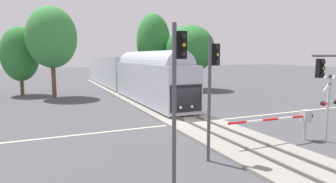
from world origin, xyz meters
TOP-DOWN VIEW (x-y plane):
  - ground_plane at (0.00, 0.00)m, footprint 220.00×220.00m
  - road_centre_stripe at (0.00, 0.00)m, footprint 44.00×0.20m
  - railway_track at (0.00, 0.00)m, footprint 4.40×80.00m
  - commuter_train at (0.00, 19.73)m, footprint 3.04×40.19m
  - crossing_gate_near at (3.30, -6.56)m, footprint 6.11×0.40m
  - crossing_signal_mast at (4.83, -7.38)m, footprint 1.36×0.44m
  - traffic_signal_median at (-2.98, -7.23)m, footprint 0.53×0.38m
  - traffic_signal_near_left at (-5.66, -9.10)m, footprint 0.53×0.38m
  - oak_far_right at (9.83, 18.81)m, footprint 7.05×7.05m
  - elm_centre_background at (6.30, 24.86)m, footprint 5.38×5.38m
  - pine_left_background at (-12.70, 22.00)m, footprint 4.58×4.58m
  - oak_behind_train at (-9.02, 18.15)m, footprint 5.77×5.77m

SIDE VIEW (x-z plane):
  - ground_plane at x=0.00m, z-range 0.00..0.00m
  - road_centre_stripe at x=0.00m, z-range 0.00..0.01m
  - railway_track at x=0.00m, z-range -0.06..0.26m
  - crossing_gate_near at x=3.30m, z-range 0.50..2.30m
  - crossing_signal_mast at x=4.83m, z-range 0.44..4.43m
  - commuter_train at x=0.00m, z-range 0.20..5.36m
  - traffic_signal_median at x=-2.98m, z-range 0.99..6.85m
  - traffic_signal_near_left at x=-5.66m, z-range 1.03..7.22m
  - pine_left_background at x=-12.70m, z-range 0.88..9.52m
  - oak_far_right at x=9.83m, z-range 1.24..10.68m
  - oak_behind_train at x=-9.02m, z-range 1.75..12.54m
  - elm_centre_background at x=6.30m, z-range 1.45..13.12m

